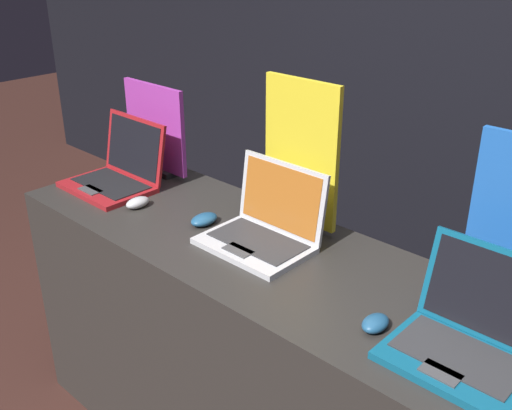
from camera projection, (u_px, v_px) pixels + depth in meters
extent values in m
cube|color=black|center=(480.00, 50.00, 2.85)|extent=(8.00, 0.05, 2.80)
cube|color=#282623|center=(255.00, 362.00, 2.19)|extent=(1.95, 0.62, 0.97)
cube|color=maroon|center=(107.00, 187.00, 2.41)|extent=(0.36, 0.25, 0.02)
cube|color=black|center=(111.00, 183.00, 2.42)|extent=(0.32, 0.18, 0.00)
cube|color=#3F3F42|center=(91.00, 190.00, 2.36)|extent=(0.10, 0.06, 0.00)
cube|color=maroon|center=(135.00, 147.00, 2.46)|extent=(0.36, 0.06, 0.25)
cube|color=black|center=(133.00, 147.00, 2.45)|extent=(0.32, 0.05, 0.22)
ellipsoid|color=#B2B2B7|center=(138.00, 203.00, 2.25)|extent=(0.06, 0.10, 0.04)
cube|color=black|center=(158.00, 170.00, 2.59)|extent=(0.20, 0.07, 0.02)
cube|color=purple|center=(155.00, 127.00, 2.50)|extent=(0.36, 0.02, 0.36)
cube|color=#B7B7BC|center=(254.00, 246.00, 1.97)|extent=(0.36, 0.24, 0.02)
cube|color=#2D2D30|center=(258.00, 240.00, 1.98)|extent=(0.31, 0.17, 0.00)
cube|color=#3F3F42|center=(238.00, 250.00, 1.91)|extent=(0.10, 0.05, 0.00)
cube|color=#B7B7BC|center=(282.00, 197.00, 2.01)|extent=(0.36, 0.05, 0.24)
cube|color=#A5591E|center=(281.00, 197.00, 2.00)|extent=(0.32, 0.03, 0.21)
ellipsoid|color=navy|center=(204.00, 219.00, 2.12)|extent=(0.07, 0.11, 0.04)
cube|color=black|center=(299.00, 222.00, 2.12)|extent=(0.17, 0.07, 0.02)
cube|color=gold|center=(301.00, 152.00, 2.01)|extent=(0.30, 0.02, 0.50)
cube|color=#0F5170|center=(454.00, 362.00, 1.44)|extent=(0.33, 0.24, 0.02)
cube|color=#2D2D30|center=(458.00, 354.00, 1.45)|extent=(0.29, 0.17, 0.00)
cube|color=#3F3F42|center=(441.00, 373.00, 1.39)|extent=(0.09, 0.05, 0.00)
cube|color=#0F5170|center=(489.00, 292.00, 1.48)|extent=(0.33, 0.07, 0.24)
cube|color=black|center=(488.00, 293.00, 1.48)|extent=(0.30, 0.05, 0.21)
ellipsoid|color=navy|center=(375.00, 323.00, 1.56)|extent=(0.06, 0.09, 0.04)
cube|color=black|center=(507.00, 307.00, 1.64)|extent=(0.16, 0.07, 0.02)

